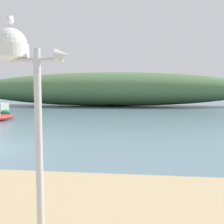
% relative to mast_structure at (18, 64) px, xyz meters
% --- Properties ---
extents(distant_hill, '(50.09, 11.04, 5.84)m').
position_rel_mast_structure_xyz_m(distant_hill, '(-3.94, 40.67, -0.22)').
color(distant_hill, '#517547').
rests_on(distant_hill, ground).
extents(mast_structure, '(1.27, 0.56, 3.52)m').
position_rel_mast_structure_xyz_m(mast_structure, '(0.00, 0.00, 0.00)').
color(mast_structure, silver).
rests_on(mast_structure, beach_sand).
extents(seagull_on_radar, '(0.18, 0.31, 0.22)m').
position_rel_mast_structure_xyz_m(seagull_on_radar, '(-0.12, 0.01, 0.71)').
color(seagull_on_radar, orange).
rests_on(seagull_on_radar, mast_structure).
extents(motorboat_east_reach, '(4.07, 3.09, 1.35)m').
position_rel_mast_structure_xyz_m(motorboat_east_reach, '(-13.54, 22.66, -2.64)').
color(motorboat_east_reach, '#287A4C').
rests_on(motorboat_east_reach, ground).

